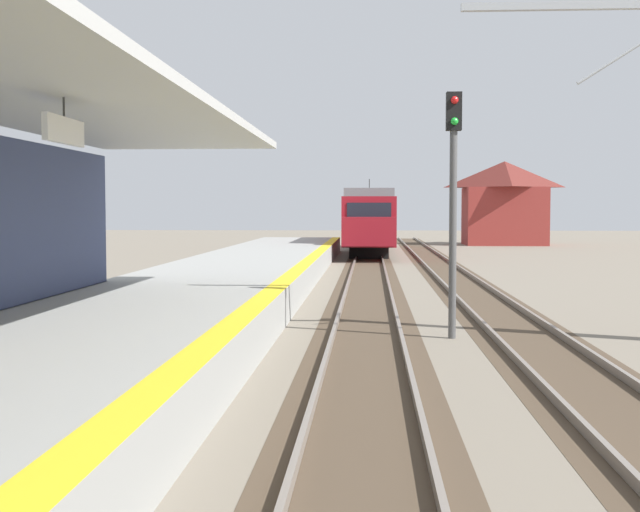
# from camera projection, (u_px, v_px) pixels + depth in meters

# --- Properties ---
(station_platform) EXTENTS (5.00, 80.00, 0.91)m
(station_platform) POSITION_uv_depth(u_px,v_px,m) (130.00, 333.00, 15.80)
(station_platform) COLOR #999993
(station_platform) RESTS_ON ground
(track_pair_nearest_platform) EXTENTS (2.34, 120.00, 0.16)m
(track_pair_nearest_platform) POSITION_uv_depth(u_px,v_px,m) (367.00, 327.00, 19.56)
(track_pair_nearest_platform) COLOR #4C3D2D
(track_pair_nearest_platform) RESTS_ON ground
(track_pair_middle) EXTENTS (2.34, 120.00, 0.16)m
(track_pair_middle) POSITION_uv_depth(u_px,v_px,m) (517.00, 328.00, 19.36)
(track_pair_middle) COLOR #4C3D2D
(track_pair_middle) RESTS_ON ground
(approaching_train) EXTENTS (2.93, 19.60, 4.76)m
(approaching_train) POSITION_uv_depth(u_px,v_px,m) (369.00, 218.00, 53.15)
(approaching_train) COLOR maroon
(approaching_train) RESTS_ON ground
(rail_signal_post) EXTENTS (0.32, 0.34, 5.20)m
(rail_signal_post) POSITION_uv_depth(u_px,v_px,m) (453.00, 188.00, 17.92)
(rail_signal_post) COLOR #4C4C4C
(rail_signal_post) RESTS_ON ground
(distant_trackside_house) EXTENTS (6.60, 5.28, 6.40)m
(distant_trackside_house) POSITION_uv_depth(u_px,v_px,m) (504.00, 201.00, 65.18)
(distant_trackside_house) COLOR maroon
(distant_trackside_house) RESTS_ON ground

